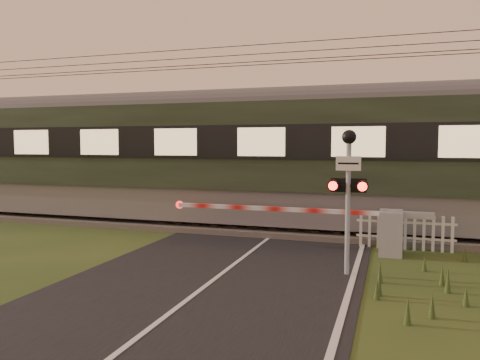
% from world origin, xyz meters
% --- Properties ---
extents(ground, '(160.00, 160.00, 0.00)m').
position_xyz_m(ground, '(0.00, 0.00, 0.00)').
color(ground, '#253C17').
rests_on(ground, ground).
extents(road, '(6.00, 140.00, 0.03)m').
position_xyz_m(road, '(0.02, -0.23, 0.01)').
color(road, black).
rests_on(road, ground).
extents(track_bed, '(140.00, 3.40, 0.39)m').
position_xyz_m(track_bed, '(0.00, 6.50, 0.07)').
color(track_bed, '#47423D').
rests_on(track_bed, ground).
extents(overhead_wires, '(120.00, 0.62, 0.62)m').
position_xyz_m(overhead_wires, '(0.00, 6.50, 5.72)').
color(overhead_wires, black).
rests_on(overhead_wires, ground).
extents(boom_gate, '(7.11, 0.88, 1.16)m').
position_xyz_m(boom_gate, '(3.15, 3.91, 0.64)').
color(boom_gate, gray).
rests_on(boom_gate, ground).
extents(crossing_signal, '(0.80, 0.34, 3.15)m').
position_xyz_m(crossing_signal, '(2.59, 1.64, 2.16)').
color(crossing_signal, gray).
rests_on(crossing_signal, ground).
extents(picket_fence, '(2.56, 0.08, 0.95)m').
position_xyz_m(picket_fence, '(3.86, 4.60, 0.48)').
color(picket_fence, silver).
rests_on(picket_fence, ground).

